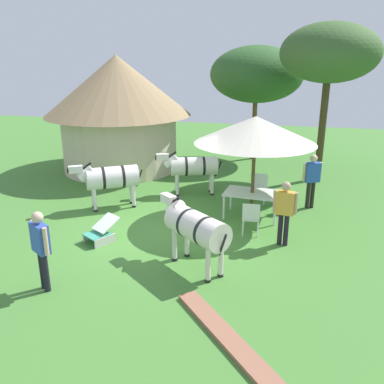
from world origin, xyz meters
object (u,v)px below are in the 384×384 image
(standing_watcher, at_px, (41,244))
(acacia_tree_left_background, at_px, (330,54))
(shade_umbrella, at_px, (255,130))
(acacia_tree_right_background, at_px, (257,74))
(thatched_hut, at_px, (118,107))
(zebra_by_umbrella, at_px, (195,227))
(patio_chair_near_lawn, at_px, (260,186))
(patio_dining_table, at_px, (252,195))
(striped_lounge_chair, at_px, (101,232))
(guest_behind_table, at_px, (285,208))
(zebra_toward_hut, at_px, (192,167))
(zebra_nearest_camera, at_px, (111,178))
(guest_beside_umbrella, at_px, (312,176))
(patio_chair_near_hut, at_px, (251,217))

(standing_watcher, distance_m, acacia_tree_left_background, 11.33)
(shade_umbrella, height_order, acacia_tree_right_background, acacia_tree_right_background)
(thatched_hut, relative_size, standing_watcher, 3.41)
(shade_umbrella, relative_size, zebra_by_umbrella, 1.81)
(patio_chair_near_lawn, bearing_deg, patio_dining_table, 90.00)
(zebra_by_umbrella, bearing_deg, striped_lounge_chair, 112.57)
(shade_umbrella, bearing_deg, guest_behind_table, -61.50)
(zebra_toward_hut, bearing_deg, shade_umbrella, -145.75)
(standing_watcher, xyz_separation_m, zebra_nearest_camera, (-0.57, 4.61, -0.06))
(patio_chair_near_lawn, xyz_separation_m, zebra_by_umbrella, (-1.06, -4.57, 0.44))
(zebra_toward_hut, xyz_separation_m, acacia_tree_left_background, (4.18, 2.72, 3.53))
(thatched_hut, height_order, striped_lounge_chair, thatched_hut)
(thatched_hut, distance_m, guest_beside_umbrella, 8.04)
(zebra_nearest_camera, bearing_deg, acacia_tree_right_background, -58.39)
(thatched_hut, xyz_separation_m, striped_lounge_chair, (2.14, -6.58, -2.23))
(striped_lounge_chair, relative_size, acacia_tree_left_background, 0.18)
(acacia_tree_left_background, bearing_deg, patio_chair_near_lawn, -122.66)
(patio_chair_near_hut, xyz_separation_m, standing_watcher, (-3.73, -3.52, 0.48))
(patio_chair_near_lawn, height_order, zebra_by_umbrella, zebra_by_umbrella)
(guest_beside_umbrella, relative_size, striped_lounge_chair, 1.71)
(shade_umbrella, relative_size, guest_beside_umbrella, 2.00)
(shade_umbrella, bearing_deg, striped_lounge_chair, -144.65)
(guest_behind_table, height_order, zebra_toward_hut, guest_behind_table)
(patio_dining_table, height_order, patio_chair_near_lawn, patio_chair_near_lawn)
(shade_umbrella, bearing_deg, patio_chair_near_hut, -85.92)
(patio_dining_table, height_order, guest_behind_table, guest_behind_table)
(patio_chair_near_hut, distance_m, zebra_toward_hut, 3.67)
(guest_behind_table, xyz_separation_m, standing_watcher, (-4.56, -3.14, 0.02))
(shade_umbrella, distance_m, standing_watcher, 6.23)
(zebra_nearest_camera, bearing_deg, shade_umbrella, -118.73)
(thatched_hut, distance_m, patio_chair_near_hut, 8.12)
(zebra_by_umbrella, bearing_deg, standing_watcher, 158.94)
(patio_dining_table, xyz_separation_m, acacia_tree_right_background, (-0.58, 6.99, 2.97))
(thatched_hut, height_order, acacia_tree_right_background, acacia_tree_right_background)
(patio_chair_near_hut, bearing_deg, patio_dining_table, 90.00)
(thatched_hut, height_order, zebra_by_umbrella, thatched_hut)
(guest_beside_umbrella, bearing_deg, guest_behind_table, -128.95)
(patio_chair_near_hut, xyz_separation_m, acacia_tree_left_background, (1.98, 5.63, 3.95))
(standing_watcher, height_order, zebra_by_umbrella, standing_watcher)
(thatched_hut, bearing_deg, zebra_toward_hut, -34.95)
(guest_behind_table, bearing_deg, thatched_hut, 148.56)
(shade_umbrella, bearing_deg, acacia_tree_left_background, 64.42)
(patio_dining_table, distance_m, striped_lounge_chair, 4.34)
(patio_dining_table, distance_m, zebra_nearest_camera, 4.23)
(guest_behind_table, height_order, acacia_tree_right_background, acacia_tree_right_background)
(acacia_tree_right_background, bearing_deg, zebra_by_umbrella, -91.95)
(patio_dining_table, distance_m, standing_watcher, 6.05)
(zebra_nearest_camera, bearing_deg, thatched_hut, -13.01)
(shade_umbrella, distance_m, striped_lounge_chair, 4.88)
(shade_umbrella, xyz_separation_m, acacia_tree_left_background, (2.07, 4.32, 1.95))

